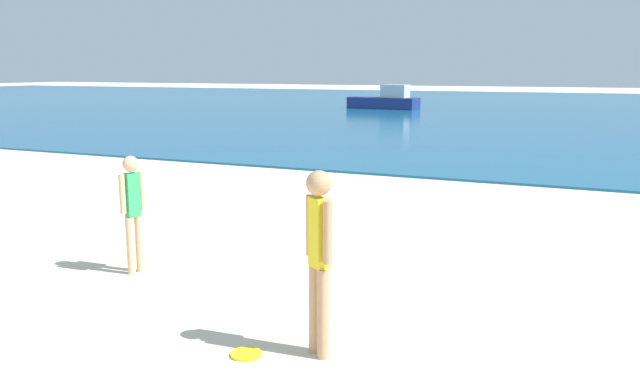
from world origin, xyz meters
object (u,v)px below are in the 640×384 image
(person_standing, at_px, (319,252))
(person_distant, at_px, (133,207))
(boat_far, at_px, (386,100))
(frisbee, at_px, (246,354))

(person_standing, height_order, person_distant, person_standing)
(boat_far, bearing_deg, person_standing, 112.85)
(frisbee, height_order, boat_far, boat_far)
(person_standing, distance_m, frisbee, 1.14)
(person_standing, distance_m, person_distant, 3.31)
(boat_far, bearing_deg, frisbee, 111.82)
(person_standing, relative_size, person_distant, 1.13)
(boat_far, bearing_deg, person_distant, 108.51)
(person_standing, xyz_separation_m, frisbee, (-0.59, -0.28, -0.94))
(person_distant, height_order, boat_far, boat_far)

